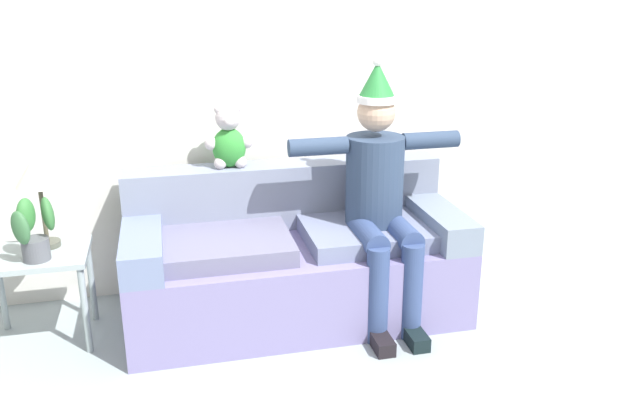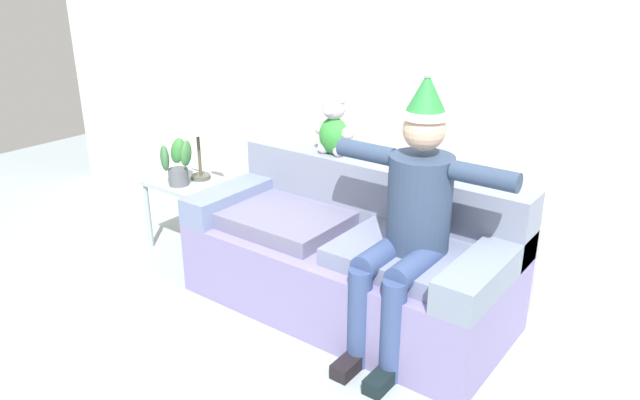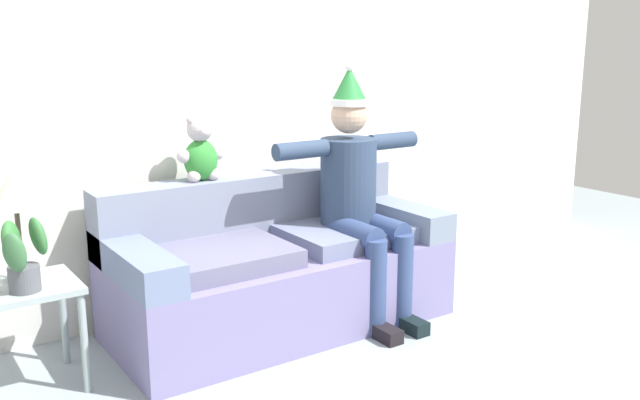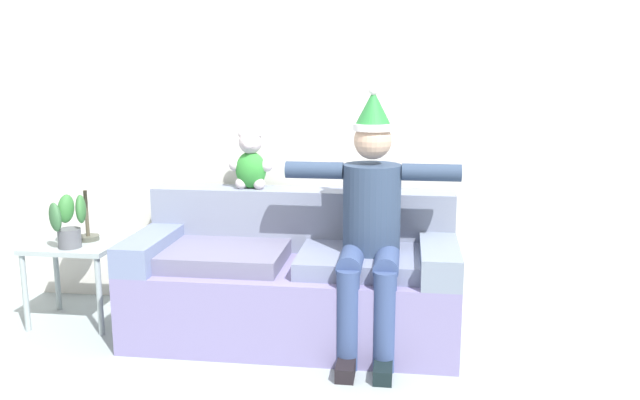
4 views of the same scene
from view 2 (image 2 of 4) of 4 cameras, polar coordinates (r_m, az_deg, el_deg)
The scene contains 8 objects.
ground_plane at distance 3.20m, azimuth -8.00°, elevation -17.44°, with size 10.00×10.00×0.00m, color #909DA1.
back_wall at distance 3.80m, azimuth 7.80°, elevation 11.39°, with size 7.00×0.10×2.70m, color silver.
couch at distance 3.68m, azimuth 2.96°, elevation -5.29°, with size 1.96×0.89×0.87m.
person_seated at distance 3.15m, azimuth 8.56°, elevation -1.45°, with size 1.02×0.77×1.54m.
teddy_bear at distance 3.83m, azimuth 1.29°, elevation 6.85°, with size 0.29×0.17×0.38m.
side_table at distance 4.52m, azimuth -12.44°, elevation 0.81°, with size 0.55×0.44×0.53m.
table_lamp at distance 4.39m, azimuth -11.62°, elevation 7.14°, with size 0.24×0.24×0.53m.
potted_plant at distance 4.36m, azimuth -13.41°, elevation 3.37°, with size 0.24×0.25×0.35m.
Camera 2 is at (1.82, -1.72, 2.00)m, focal length 33.68 mm.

